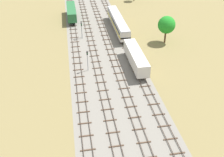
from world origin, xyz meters
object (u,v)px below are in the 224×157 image
passenger_coach_centre_near (118,22)px  signal_post_near (82,29)px  signal_post_nearest (87,58)px  signal_post_mid (81,27)px  freight_boxcar_centre_nearest (136,57)px  freight_boxcar_far_left_mid (71,12)px

passenger_coach_centre_near → signal_post_near: size_ratio=4.64×
passenger_coach_centre_near → signal_post_nearest: signal_post_nearest is taller
passenger_coach_centre_near → signal_post_mid: signal_post_mid is taller
passenger_coach_centre_near → signal_post_near: bearing=-158.9°
freight_boxcar_centre_nearest → freight_boxcar_far_left_mid: bearing=111.5°
freight_boxcar_far_left_mid → passenger_coach_centre_near: bearing=-42.1°
signal_post_near → signal_post_mid: size_ratio=0.95×
signal_post_nearest → signal_post_near: signal_post_nearest is taller
freight_boxcar_far_left_mid → signal_post_near: 16.57m
freight_boxcar_far_left_mid → signal_post_mid: size_ratio=2.82×
freight_boxcar_centre_nearest → signal_post_mid: signal_post_mid is taller
freight_boxcar_far_left_mid → signal_post_nearest: bearing=-86.3°
passenger_coach_centre_near → signal_post_near: 11.96m
signal_post_nearest → signal_post_mid: size_ratio=1.02×
signal_post_mid → signal_post_near: bearing=-90.0°
passenger_coach_centre_near → signal_post_mid: (-11.15, -3.59, 0.56)m
signal_post_near → signal_post_mid: 0.73m
freight_boxcar_centre_nearest → passenger_coach_centre_near: bearing=90.0°
freight_boxcar_centre_nearest → signal_post_mid: bearing=121.3°
freight_boxcar_centre_nearest → freight_boxcar_far_left_mid: size_ratio=1.00×
passenger_coach_centre_near → signal_post_mid: bearing=-162.1°
passenger_coach_centre_near → signal_post_mid: 11.73m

